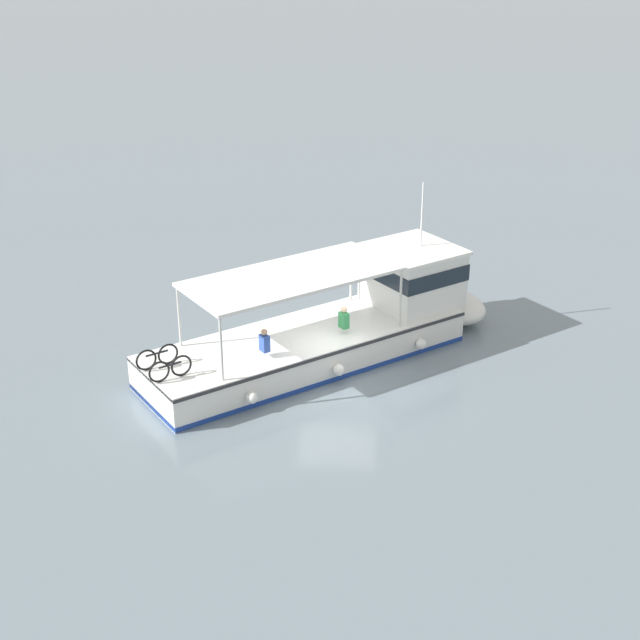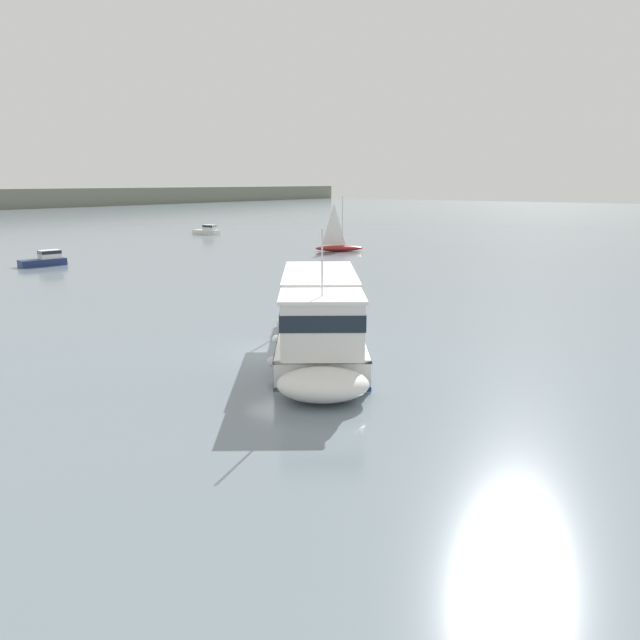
{
  "view_description": "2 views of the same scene",
  "coord_description": "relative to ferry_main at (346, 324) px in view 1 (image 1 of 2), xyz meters",
  "views": [
    {
      "loc": [
        -0.97,
        24.91,
        13.4
      ],
      "look_at": [
        0.65,
        -1.38,
        1.4
      ],
      "focal_mm": 50.38,
      "sensor_mm": 36.0,
      "label": 1
    },
    {
      "loc": [
        -19.07,
        -15.98,
        6.82
      ],
      "look_at": [
        0.65,
        -1.38,
        1.4
      ],
      "focal_mm": 35.29,
      "sensor_mm": 36.0,
      "label": 2
    }
  ],
  "objects": [
    {
      "name": "ground_plane",
      "position": [
        0.16,
        1.99,
        -1.01
      ],
      "size": [
        400.0,
        400.0,
        0.0
      ],
      "primitive_type": "plane",
      "color": "slate"
    },
    {
      "name": "ferry_main",
      "position": [
        0.0,
        0.0,
        0.0
      ],
      "size": [
        11.97,
        10.19,
        5.32
      ],
      "color": "white",
      "rests_on": "ground"
    }
  ]
}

